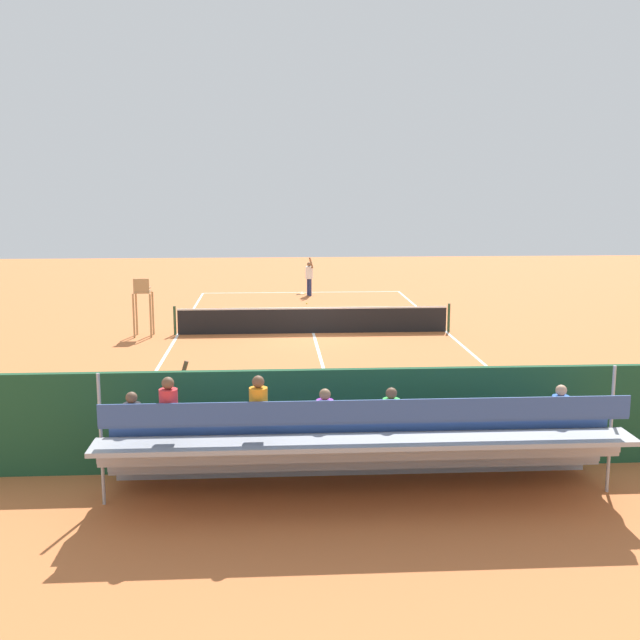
% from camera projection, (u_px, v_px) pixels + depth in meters
% --- Properties ---
extents(ground_plane, '(60.00, 60.00, 0.00)m').
position_uv_depth(ground_plane, '(313.00, 333.00, 29.21)').
color(ground_plane, '#C66B38').
extents(court_line_markings, '(10.10, 22.20, 0.01)m').
position_uv_depth(court_line_markings, '(313.00, 333.00, 29.24)').
color(court_line_markings, white).
rests_on(court_line_markings, ground).
extents(tennis_net, '(10.30, 0.10, 1.07)m').
position_uv_depth(tennis_net, '(313.00, 320.00, 29.12)').
color(tennis_net, black).
rests_on(tennis_net, ground).
extents(backdrop_wall, '(18.00, 0.16, 2.00)m').
position_uv_depth(backdrop_wall, '(352.00, 419.00, 15.27)').
color(backdrop_wall, '#1E4C2D').
rests_on(backdrop_wall, ground).
extents(bleacher_stand, '(9.06, 2.40, 2.48)m').
position_uv_depth(bleacher_stand, '(354.00, 444.00, 13.94)').
color(bleacher_stand, '#9EA0A5').
rests_on(bleacher_stand, ground).
extents(umpire_chair, '(0.67, 0.67, 2.14)m').
position_uv_depth(umpire_chair, '(143.00, 301.00, 28.37)').
color(umpire_chair, '#A88456').
rests_on(umpire_chair, ground).
extents(courtside_bench, '(1.80, 0.40, 0.93)m').
position_uv_depth(courtside_bench, '(505.00, 426.00, 16.27)').
color(courtside_bench, '#9E754C').
rests_on(courtside_bench, ground).
extents(equipment_bag, '(0.90, 0.36, 0.36)m').
position_uv_depth(equipment_bag, '(428.00, 447.00, 16.11)').
color(equipment_bag, black).
rests_on(equipment_bag, ground).
extents(tennis_player, '(0.47, 0.55, 1.93)m').
position_uv_depth(tennis_player, '(309.00, 275.00, 38.69)').
color(tennis_player, navy).
rests_on(tennis_player, ground).
extents(tennis_racket, '(0.52, 0.51, 0.03)m').
position_uv_depth(tennis_racket, '(302.00, 294.00, 39.38)').
color(tennis_racket, black).
rests_on(tennis_racket, ground).
extents(tennis_ball_near, '(0.07, 0.07, 0.07)m').
position_uv_depth(tennis_ball_near, '(307.00, 303.00, 36.20)').
color(tennis_ball_near, '#CCDB33').
rests_on(tennis_ball_near, ground).
extents(line_judge, '(0.38, 0.54, 1.93)m').
position_uv_depth(line_judge, '(183.00, 406.00, 16.09)').
color(line_judge, '#232328').
rests_on(line_judge, ground).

